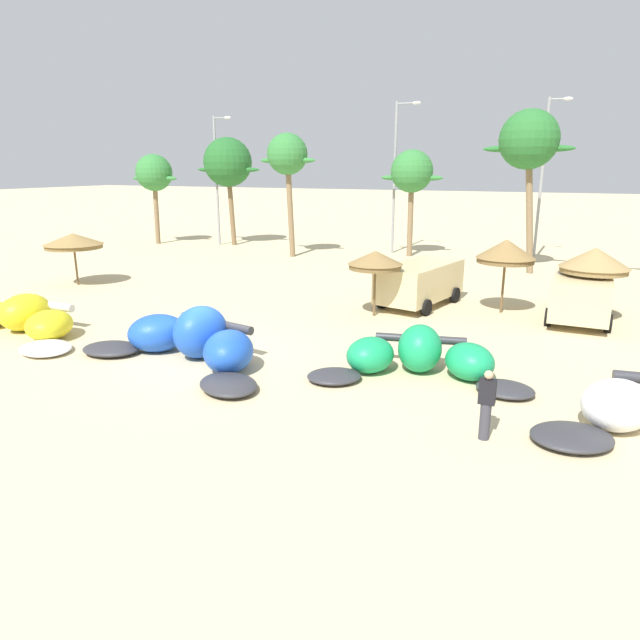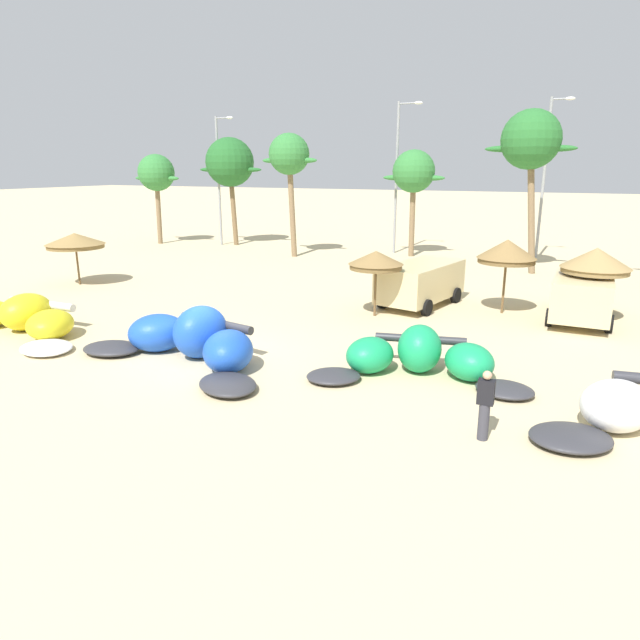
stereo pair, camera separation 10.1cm
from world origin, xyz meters
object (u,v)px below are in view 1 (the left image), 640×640
Objects in this scene: beach_umbrella_middle at (375,260)px; beach_umbrella_outermost at (595,260)px; kite_left_of_center at (191,341)px; lamppost_west at (218,175)px; lamppost_east_center at (544,174)px; kite_center at (419,357)px; beach_umbrella_near_van at (73,241)px; kite_left at (16,319)px; person_near_kites at (486,405)px; palm_left_of_gap at (287,157)px; beach_umbrella_near_palms at (506,251)px; palm_center_right at (529,142)px; lamppost_west_center at (396,172)px; parked_car_second at (421,280)px; parked_van at (581,291)px; palm_leftmost at (154,174)px; palm_center_left at (412,173)px; palm_left at (228,163)px.

beach_umbrella_outermost is (7.95, 2.50, 0.15)m from beach_umbrella_middle.
lamppost_west is at bearing 121.77° from kite_left_of_center.
lamppost_west is 22.95m from lamppost_east_center.
kite_center is (6.81, 1.62, -0.09)m from kite_left_of_center.
beach_umbrella_near_van is at bearing -83.30° from lamppost_west.
person_near_kites is (16.83, -1.59, 0.30)m from kite_left.
kite_center is at bearing -53.59° from palm_left_of_gap.
beach_umbrella_near_palms is 1.88× the size of person_near_kites.
palm_left_of_gap is 8.14m from lamppost_west.
person_near_kites is (9.14, -1.69, 0.18)m from kite_left_of_center.
kite_left_of_center is at bearing -71.17° from palm_left_of_gap.
beach_umbrella_near_palms is 0.34× the size of palm_center_right.
kite_left_of_center is at bearing -111.24° from palm_center_right.
beach_umbrella_middle reaches higher than person_near_kites.
lamppost_west is at bearing 96.70° from beach_umbrella_near_van.
kite_left is at bearing -105.67° from lamppost_west_center.
kite_left is 7.70m from kite_left_of_center.
lamppost_west is (-22.48, 13.04, 2.67)m from beach_umbrella_near_palms.
palm_left_of_gap is (-10.33, 12.65, 4.22)m from beach_umbrella_middle.
person_near_kites is (4.42, -11.81, -0.27)m from parked_car_second.
parked_van is 21.11m from palm_left_of_gap.
palm_center_left is at bearing 5.29° from palm_leftmost.
beach_umbrella_middle is 0.38× the size of palm_center_left.
beach_umbrella_outermost is 0.36× the size of palm_left.
lamppost_west_center reaches higher than palm_center_left.
person_near_kites is at bearing -100.96° from beach_umbrella_outermost.
palm_leftmost is at bearing 176.81° from palm_center_right.
beach_umbrella_near_van is 0.56× the size of parked_van.
beach_umbrella_near_van is 0.43× the size of palm_leftmost.
parked_car_second is at bearing -25.93° from palm_leftmost.
kite_left is 0.90× the size of palm_center_right.
lamppost_west is at bearing 172.45° from palm_center_right.
beach_umbrella_near_palms is at bearing 32.87° from kite_left.
palm_center_right is at bearing 86.76° from kite_center.
lamppost_east_center reaches higher than palm_leftmost.
palm_left is at bearing -175.87° from lamppost_west_center.
beach_umbrella_middle is at bearing -75.93° from lamppost_west_center.
parked_van is 6.39m from parked_car_second.
beach_umbrella_near_palms is (8.14, 10.13, 1.94)m from kite_left_of_center.
beach_umbrella_near_van is 16.81m from palm_left.
beach_umbrella_middle is 0.87× the size of beach_umbrella_near_palms.
lamppost_west_center is at bearing 130.34° from parked_van.
kite_left_of_center is 14.52m from beach_umbrella_near_van.
lamppost_east_center is at bearing 85.73° from kite_center.
palm_leftmost is 19.76m from palm_center_left.
palm_left_of_gap reaches higher than beach_umbrella_middle.
beach_umbrella_near_van reaches higher than kite_left_of_center.
kite_left is 1.61× the size of parked_car_second.
palm_leftmost reaches higher than parked_van.
lamppost_west_center is (-5.51, 14.37, 4.46)m from parked_car_second.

